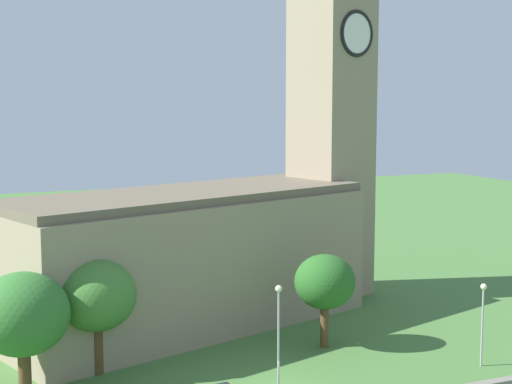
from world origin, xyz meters
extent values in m
plane|color=#477538|center=(0.00, 15.00, 0.00)|extent=(200.00, 200.00, 0.00)
cube|color=gray|center=(-0.75, 16.99, 5.30)|extent=(32.73, 19.94, 10.61)
cube|color=#675C4A|center=(-0.75, 16.99, 10.96)|extent=(32.46, 19.09, 0.70)
cube|color=gray|center=(15.38, 22.08, 15.36)|extent=(7.60, 7.60, 30.71)
cylinder|color=white|center=(16.31, 19.13, 24.57)|extent=(3.74, 1.28, 3.88)
torus|color=black|center=(16.31, 19.13, 24.57)|extent=(4.14, 1.61, 4.23)
cylinder|color=white|center=(18.33, 23.01, 24.57)|extent=(1.28, 3.74, 3.88)
torus|color=black|center=(18.33, 23.01, 24.57)|extent=(1.61, 4.14, 4.23)
cylinder|color=#9EA0A5|center=(-0.50, -0.62, 3.45)|extent=(0.14, 0.14, 6.91)
sphere|color=#F4EFCC|center=(-0.50, -0.62, 7.13)|extent=(0.44, 0.44, 0.44)
cylinder|color=#9EA0A5|center=(15.30, -0.66, 2.76)|extent=(0.14, 0.14, 5.52)
sphere|color=#F4EFCC|center=(15.30, -0.66, 5.74)|extent=(0.44, 0.44, 0.44)
cylinder|color=brown|center=(7.09, 7.50, 1.67)|extent=(0.65, 0.65, 3.35)
ellipsoid|color=#286023|center=(7.09, 7.50, 5.08)|extent=(4.62, 4.62, 4.16)
cylinder|color=brown|center=(-10.02, 8.37, 1.75)|extent=(0.77, 0.77, 3.50)
ellipsoid|color=#427A33|center=(-10.02, 8.37, 5.55)|extent=(5.48, 5.48, 4.94)
cylinder|color=brown|center=(-15.09, 6.53, 1.52)|extent=(0.84, 0.84, 3.03)
ellipsoid|color=#33702D|center=(-15.09, 6.53, 5.28)|extent=(5.98, 5.98, 5.38)
camera|label=1|loc=(-20.78, -44.52, 19.13)|focal=55.94mm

